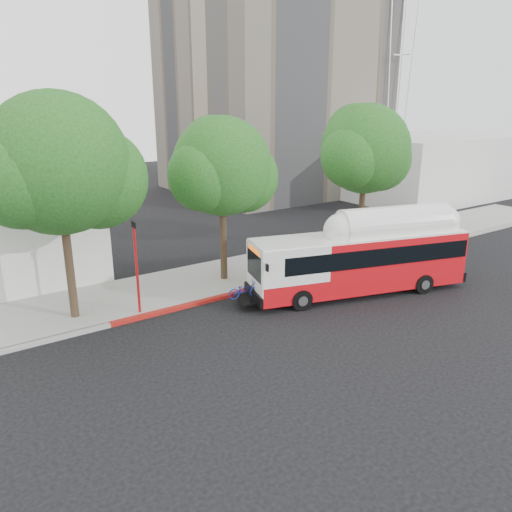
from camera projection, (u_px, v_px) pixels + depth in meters
The scene contains 11 objects.
ground at pixel (311, 314), 22.68m from camera, with size 120.00×120.00×0.00m, color black.
sidewalk at pixel (235, 273), 27.77m from camera, with size 60.00×5.00×0.15m, color gray.
curb_strip at pixel (262, 287), 25.72m from camera, with size 60.00×0.30×0.15m, color gray.
red_curb_segment at pixel (211, 299), 24.10m from camera, with size 10.00×0.32×0.16m, color #9E1611.
street_tree_left at pixel (70, 169), 20.46m from camera, with size 6.67×5.80×9.74m.
street_tree_mid at pixel (228, 170), 25.36m from camera, with size 5.75×5.00×8.62m.
street_tree_right at pixel (369, 152), 30.54m from camera, with size 6.21×5.40×9.18m.
apartment_tower at pixel (271, 12), 49.20m from camera, with size 18.00×18.00×37.00m.
horizon_block at pixel (434, 165), 50.62m from camera, with size 20.00×12.00×6.00m, color silver.
transit_bus at pixel (361, 262), 24.70m from camera, with size 11.87×5.28×3.48m.
signal_pole at pixel (137, 269), 21.89m from camera, with size 0.12×0.41×4.32m.
Camera 1 is at (-13.92, -15.75, 9.27)m, focal length 35.00 mm.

